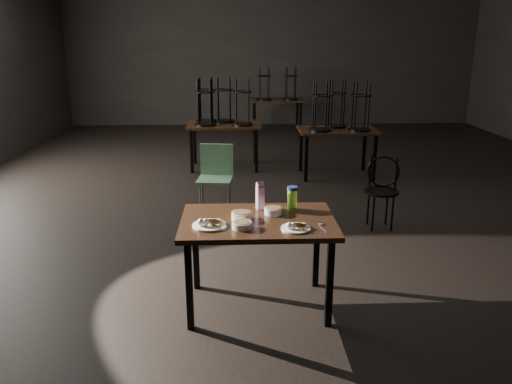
{
  "coord_description": "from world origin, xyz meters",
  "views": [
    {
      "loc": [
        -0.9,
        -6.58,
        2.1
      ],
      "look_at": [
        -0.74,
        -2.55,
        0.85
      ],
      "focal_mm": 35.0,
      "sensor_mm": 36.0,
      "label": 1
    }
  ],
  "objects_px": {
    "water_bottle": "(292,198)",
    "school_chair": "(216,174)",
    "main_table": "(258,229)",
    "juice_carton": "(260,196)",
    "bentwood_chair": "(382,186)"
  },
  "relations": [
    {
      "from": "water_bottle",
      "to": "school_chair",
      "type": "relative_size",
      "value": 0.22
    },
    {
      "from": "school_chair",
      "to": "bentwood_chair",
      "type": "bearing_deg",
      "value": -6.98
    },
    {
      "from": "water_bottle",
      "to": "school_chair",
      "type": "xyz_separation_m",
      "value": [
        -0.71,
        1.98,
        -0.32
      ]
    },
    {
      "from": "juice_carton",
      "to": "bentwood_chair",
      "type": "xyz_separation_m",
      "value": [
        1.47,
        1.5,
        -0.38
      ]
    },
    {
      "from": "juice_carton",
      "to": "school_chair",
      "type": "height_order",
      "value": "juice_carton"
    },
    {
      "from": "water_bottle",
      "to": "bentwood_chair",
      "type": "xyz_separation_m",
      "value": [
        1.2,
        1.53,
        -0.37
      ]
    },
    {
      "from": "water_bottle",
      "to": "bentwood_chair",
      "type": "height_order",
      "value": "water_bottle"
    },
    {
      "from": "main_table",
      "to": "juice_carton",
      "type": "bearing_deg",
      "value": 83.72
    },
    {
      "from": "main_table",
      "to": "bentwood_chair",
      "type": "distance_m",
      "value": 2.32
    },
    {
      "from": "water_bottle",
      "to": "bentwood_chair",
      "type": "relative_size",
      "value": 0.24
    },
    {
      "from": "main_table",
      "to": "juice_carton",
      "type": "xyz_separation_m",
      "value": [
        0.03,
        0.26,
        0.19
      ]
    },
    {
      "from": "bentwood_chair",
      "to": "main_table",
      "type": "bearing_deg",
      "value": -112.67
    },
    {
      "from": "main_table",
      "to": "school_chair",
      "type": "distance_m",
      "value": 2.26
    },
    {
      "from": "juice_carton",
      "to": "bentwood_chair",
      "type": "bearing_deg",
      "value": 45.74
    },
    {
      "from": "water_bottle",
      "to": "bentwood_chair",
      "type": "distance_m",
      "value": 1.98
    }
  ]
}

